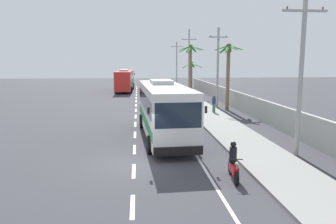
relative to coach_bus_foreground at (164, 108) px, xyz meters
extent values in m
plane|color=#3A3A3F|center=(-1.94, -5.55, -1.95)|extent=(160.00, 160.00, 0.00)
cube|color=gray|center=(4.86, 4.45, -1.88)|extent=(3.20, 90.00, 0.14)
cube|color=white|center=(-1.94, -10.46, -1.94)|extent=(0.16, 2.00, 0.01)
cube|color=white|center=(-1.94, -6.69, -1.94)|extent=(0.16, 2.00, 0.01)
cube|color=white|center=(-1.94, -2.92, -1.94)|extent=(0.16, 2.00, 0.01)
cube|color=white|center=(-1.94, 0.86, -1.94)|extent=(0.16, 2.00, 0.01)
cube|color=white|center=(-1.94, 4.63, -1.94)|extent=(0.16, 2.00, 0.01)
cube|color=white|center=(-1.94, 8.40, -1.94)|extent=(0.16, 2.00, 0.01)
cube|color=white|center=(-1.94, 12.18, -1.94)|extent=(0.16, 2.00, 0.01)
cube|color=white|center=(-1.94, 15.95, -1.94)|extent=(0.16, 2.00, 0.01)
cube|color=white|center=(-1.94, 19.72, -1.94)|extent=(0.16, 2.00, 0.01)
cube|color=white|center=(-1.94, 23.50, -1.94)|extent=(0.16, 2.00, 0.01)
cube|color=white|center=(-1.94, 27.27, -1.94)|extent=(0.16, 2.00, 0.01)
cube|color=white|center=(-1.94, 31.04, -1.94)|extent=(0.16, 2.00, 0.01)
cube|color=white|center=(-1.94, 34.81, -1.94)|extent=(0.16, 2.00, 0.01)
cube|color=white|center=(-1.94, 38.59, -1.94)|extent=(0.16, 2.00, 0.01)
cube|color=white|center=(-1.94, 42.36, -1.94)|extent=(0.16, 2.00, 0.01)
cube|color=white|center=(1.40, 9.45, -1.94)|extent=(0.14, 70.00, 0.01)
cube|color=#B2B2AD|center=(8.66, 8.45, -1.03)|extent=(0.24, 60.00, 1.84)
cube|color=silver|center=(0.00, -0.03, -0.02)|extent=(3.12, 11.16, 3.07)
cube|color=#192333|center=(-0.01, 0.17, 0.52)|extent=(3.11, 10.28, 0.98)
cube|color=#192333|center=(0.28, -5.50, 0.44)|extent=(2.36, 0.22, 1.29)
cube|color=#1E843D|center=(0.00, -0.03, -0.71)|extent=(3.15, 10.95, 0.55)
cube|color=black|center=(0.29, -5.59, -1.36)|extent=(2.51, 0.29, 0.44)
cube|color=#B7B7B7|center=(-0.07, 1.35, 1.66)|extent=(1.53, 2.50, 0.28)
cube|color=black|center=(1.73, -5.22, 0.67)|extent=(0.12, 0.09, 0.36)
cube|color=black|center=(-1.19, -5.37, 0.67)|extent=(0.12, 0.09, 0.36)
cylinder|color=black|center=(1.45, -3.82, -1.43)|extent=(0.37, 1.06, 1.04)
cylinder|color=black|center=(-1.05, -3.95, -1.43)|extent=(0.37, 1.06, 1.04)
cylinder|color=black|center=(1.08, 3.35, -1.43)|extent=(0.37, 1.06, 1.04)
cylinder|color=black|center=(-1.42, 3.22, -1.43)|extent=(0.37, 1.06, 1.04)
cube|color=red|center=(-3.85, 33.91, -0.07)|extent=(2.76, 12.29, 2.97)
cube|color=#192333|center=(-3.86, 33.71, 0.45)|extent=(2.76, 11.31, 0.95)
cube|color=#192333|center=(-3.68, 39.98, 0.37)|extent=(2.23, 0.16, 1.25)
cube|color=#1E843D|center=(-3.85, 33.91, -0.74)|extent=(2.79, 12.04, 0.53)
cube|color=black|center=(-3.68, 40.07, -1.36)|extent=(2.38, 0.23, 0.44)
cube|color=#B7B7B7|center=(-3.90, 32.39, 1.55)|extent=(1.41, 2.73, 0.28)
cube|color=black|center=(-5.08, 39.81, 0.59)|extent=(0.12, 0.08, 0.36)
cube|color=black|center=(-2.30, 39.73, 0.59)|extent=(0.12, 0.08, 0.36)
cylinder|color=black|center=(-4.92, 38.22, -1.43)|extent=(0.35, 1.05, 1.04)
cylinder|color=black|center=(-2.55, 38.16, -1.43)|extent=(0.35, 1.05, 1.04)
cylinder|color=black|center=(-5.14, 30.28, -1.43)|extent=(0.35, 1.05, 1.04)
cylinder|color=black|center=(-2.77, 30.21, -1.43)|extent=(0.35, 1.05, 1.04)
cylinder|color=black|center=(2.31, 7.27, -1.65)|extent=(0.15, 0.61, 0.60)
cylinder|color=black|center=(2.41, 8.62, -1.65)|extent=(0.17, 0.61, 0.60)
cube|color=#1947B2|center=(2.36, 7.89, -1.43)|extent=(0.33, 1.12, 0.36)
cube|color=black|center=(2.38, 8.19, -1.23)|extent=(0.29, 0.62, 0.12)
cylinder|color=gray|center=(2.32, 7.39, -1.35)|extent=(0.09, 0.32, 0.67)
cylinder|color=black|center=(2.32, 7.49, -0.91)|extent=(0.56, 0.08, 0.04)
sphere|color=#EAEACC|center=(2.31, 7.37, -1.05)|extent=(0.14, 0.14, 0.14)
cylinder|color=beige|center=(2.38, 8.14, -0.91)|extent=(0.32, 0.32, 0.64)
sphere|color=black|center=(2.38, 8.14, -0.46)|extent=(0.26, 0.26, 0.26)
cylinder|color=black|center=(2.29, -8.86, -1.65)|extent=(0.16, 0.61, 0.60)
cylinder|color=black|center=(2.42, -7.51, -1.65)|extent=(0.18, 0.61, 0.60)
cube|color=red|center=(2.35, -8.24, -1.43)|extent=(0.35, 1.12, 0.36)
cube|color=black|center=(2.38, -7.94, -1.23)|extent=(0.30, 0.62, 0.12)
cylinder|color=gray|center=(2.30, -8.74, -1.35)|extent=(0.09, 0.32, 0.67)
cylinder|color=black|center=(2.31, -8.64, -0.91)|extent=(0.56, 0.09, 0.04)
sphere|color=#EAEACC|center=(2.30, -8.76, -1.05)|extent=(0.14, 0.14, 0.14)
cylinder|color=black|center=(2.37, -7.99, -0.90)|extent=(0.32, 0.32, 0.66)
sphere|color=black|center=(2.37, -7.99, -0.44)|extent=(0.26, 0.26, 0.26)
cylinder|color=#2D7A47|center=(5.55, 9.29, -1.41)|extent=(0.28, 0.28, 0.80)
cylinder|color=navy|center=(5.55, 9.29, -0.69)|extent=(0.36, 0.36, 0.63)
sphere|color=brown|center=(5.55, 9.29, -0.28)|extent=(0.23, 0.23, 0.23)
cylinder|color=beige|center=(4.18, 10.53, -1.37)|extent=(0.28, 0.28, 0.87)
cylinder|color=beige|center=(4.18, 10.53, -0.59)|extent=(0.36, 0.36, 0.69)
sphere|color=#9E704C|center=(4.18, 10.53, -0.15)|extent=(0.21, 0.21, 0.21)
cylinder|color=#9E9E99|center=(6.80, -4.90, 2.75)|extent=(0.24, 0.24, 9.40)
cube|color=#9E9E99|center=(6.80, -4.90, 5.62)|extent=(2.36, 0.12, 0.12)
cylinder|color=#4C4742|center=(5.85, -4.90, 5.74)|extent=(0.08, 0.08, 0.16)
cylinder|color=#4C4742|center=(7.74, -4.90, 5.74)|extent=(0.08, 0.08, 0.16)
cylinder|color=#9E9E99|center=(6.92, 13.72, 2.32)|extent=(0.24, 0.24, 8.54)
cube|color=#9E9E99|center=(6.92, 13.72, 5.58)|extent=(2.07, 0.12, 0.12)
cylinder|color=#4C4742|center=(6.10, 13.72, 5.70)|extent=(0.08, 0.08, 0.16)
cylinder|color=#4C4742|center=(7.75, 13.72, 5.70)|extent=(0.08, 0.08, 0.16)
cylinder|color=#9E9E99|center=(6.67, 32.33, 3.08)|extent=(0.24, 0.24, 10.06)
cube|color=#9E9E99|center=(6.67, 32.33, 6.48)|extent=(2.49, 0.12, 0.12)
cylinder|color=#4C4742|center=(5.67, 32.33, 6.60)|extent=(0.08, 0.08, 0.16)
cylinder|color=#4C4742|center=(7.66, 32.33, 6.60)|extent=(0.08, 0.08, 0.16)
cylinder|color=#9E9E99|center=(6.85, 50.95, 2.57)|extent=(0.24, 0.24, 9.04)
cube|color=#9E9E99|center=(6.85, 50.95, 6.07)|extent=(2.56, 0.12, 0.12)
cylinder|color=#4C4742|center=(5.83, 50.95, 6.19)|extent=(0.08, 0.08, 0.16)
cylinder|color=#4C4742|center=(7.87, 50.95, 6.19)|extent=(0.08, 0.08, 0.16)
cylinder|color=brown|center=(7.44, 34.37, 0.33)|extent=(0.32, 0.32, 4.55)
ellipsoid|color=#3D893D|center=(8.40, 34.33, 2.27)|extent=(1.99, 0.45, 0.97)
ellipsoid|color=#3D893D|center=(7.84, 35.24, 2.25)|extent=(1.15, 1.93, 1.01)
ellipsoid|color=#3D893D|center=(6.72, 34.99, 2.24)|extent=(1.71, 1.55, 1.03)
ellipsoid|color=#3D893D|center=(6.71, 33.68, 2.39)|extent=(1.74, 1.68, 0.74)
ellipsoid|color=#3D893D|center=(7.77, 33.41, 2.42)|extent=(1.01, 2.08, 0.68)
sphere|color=brown|center=(7.44, 34.37, 2.65)|extent=(0.56, 0.56, 0.56)
cylinder|color=brown|center=(5.93, 26.00, 1.55)|extent=(0.35, 0.35, 7.00)
ellipsoid|color=#337F33|center=(6.95, 26.12, 4.84)|extent=(2.12, 0.60, 0.73)
ellipsoid|color=#337F33|center=(6.48, 26.82, 4.72)|extent=(1.42, 1.88, 0.98)
ellipsoid|color=#337F33|center=(5.77, 26.98, 4.73)|extent=(0.69, 2.05, 0.95)
ellipsoid|color=#337F33|center=(5.08, 26.48, 4.70)|extent=(1.92, 1.30, 1.02)
ellipsoid|color=#337F33|center=(4.99, 25.57, 4.85)|extent=(2.06, 1.20, 0.72)
ellipsoid|color=#337F33|center=(5.56, 25.15, 4.61)|extent=(1.09, 1.91, 1.18)
ellipsoid|color=#337F33|center=(6.50, 25.16, 4.82)|extent=(1.47, 1.92, 0.78)
sphere|color=brown|center=(5.93, 26.00, 5.10)|extent=(0.56, 0.56, 0.56)
cylinder|color=brown|center=(7.46, 11.51, 1.27)|extent=(0.36, 0.36, 6.44)
ellipsoid|color=#337F33|center=(8.21, 11.51, 4.38)|extent=(1.53, 0.36, 0.54)
ellipsoid|color=#337F33|center=(7.74, 12.16, 4.27)|extent=(0.92, 1.49, 0.74)
ellipsoid|color=#337F33|center=(7.14, 12.11, 4.21)|extent=(0.98, 1.41, 0.87)
ellipsoid|color=#337F33|center=(6.72, 11.57, 4.36)|extent=(1.55, 0.48, 0.57)
ellipsoid|color=#337F33|center=(7.14, 10.91, 4.22)|extent=(0.98, 1.43, 0.85)
ellipsoid|color=#337F33|center=(7.72, 10.82, 4.35)|extent=(0.87, 1.54, 0.60)
sphere|color=brown|center=(7.46, 11.51, 4.54)|extent=(0.56, 0.56, 0.56)
camera|label=1|loc=(-1.69, -21.45, 3.14)|focal=35.21mm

